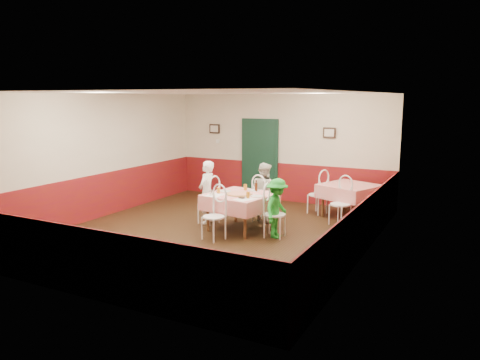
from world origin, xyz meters
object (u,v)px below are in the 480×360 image
at_px(glass_b, 248,195).
at_px(diner_right, 277,208).
at_px(beer_bottle, 256,186).
at_px(diner_far, 264,192).
at_px(chair_near, 214,217).
at_px(pizza, 239,194).
at_px(second_table, 349,201).
at_px(wallet, 242,198).
at_px(chair_second_b, 340,205).
at_px(chair_left, 209,203).
at_px(glass_a, 218,190).
at_px(chair_second_a, 318,195).
at_px(chair_right, 275,215).
at_px(glass_c, 245,187).
at_px(diner_left, 207,192).
at_px(chair_far, 263,201).
at_px(main_table, 240,212).

distance_m(glass_b, diner_right, 0.62).
xyz_separation_m(beer_bottle, diner_far, (-0.03, 0.49, -0.21)).
bearing_deg(chair_near, pizza, 93.35).
relative_size(second_table, diner_right, 0.95).
bearing_deg(second_table, wallet, -121.68).
height_order(chair_near, chair_second_b, same).
relative_size(glass_b, diner_right, 0.11).
distance_m(chair_left, chair_near, 1.20).
bearing_deg(wallet, chair_second_b, 57.65).
relative_size(chair_left, glass_b, 7.09).
bearing_deg(beer_bottle, chair_left, -165.89).
bearing_deg(glass_a, wallet, -17.42).
height_order(chair_second_b, glass_a, chair_second_b).
distance_m(chair_second_a, beer_bottle, 1.91).
height_order(chair_second_a, chair_second_b, same).
relative_size(chair_right, diner_far, 0.69).
xyz_separation_m(chair_left, chair_near, (0.70, -0.98, 0.00)).
distance_m(wallet, diner_far, 1.27).
xyz_separation_m(pizza, glass_c, (-0.10, 0.46, 0.05)).
bearing_deg(beer_bottle, glass_c, -179.69).
xyz_separation_m(chair_right, chair_second_b, (0.90, 1.46, 0.00)).
bearing_deg(diner_far, chair_near, 103.21).
height_order(diner_left, diner_far, diner_left).
relative_size(glass_b, diner_left, 0.09).
relative_size(chair_far, glass_c, 6.87).
bearing_deg(diner_right, beer_bottle, 52.58).
bearing_deg(second_table, chair_second_b, -90.00).
bearing_deg(chair_second_a, diner_left, -23.10).
height_order(chair_far, wallet, chair_far).
bearing_deg(diner_left, diner_right, 76.63).
relative_size(chair_far, glass_a, 7.09).
bearing_deg(wallet, diner_far, 103.30).
bearing_deg(chair_second_b, chair_second_a, 156.18).
bearing_deg(chair_far, chair_right, 136.75).
xyz_separation_m(main_table, diner_right, (0.89, -0.15, 0.21)).
bearing_deg(diner_left, chair_second_b, 110.07).
distance_m(chair_left, beer_bottle, 1.13).
distance_m(chair_right, diner_left, 1.77).
relative_size(chair_near, pizza, 1.79).
bearing_deg(diner_right, chair_right, 80.50).
distance_m(main_table, diner_far, 0.94).
xyz_separation_m(chair_right, chair_second_a, (0.15, 2.21, 0.00)).
bearing_deg(chair_second_b, glass_a, -124.20).
bearing_deg(glass_a, chair_second_b, 34.62).
bearing_deg(chair_left, main_table, 90.08).
height_order(chair_far, glass_c, chair_far).
relative_size(chair_right, chair_second_a, 1.00).
relative_size(chair_left, diner_far, 0.69).
xyz_separation_m(chair_second_a, glass_b, (-0.65, -2.38, 0.37)).
bearing_deg(diner_far, chair_second_a, -102.91).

